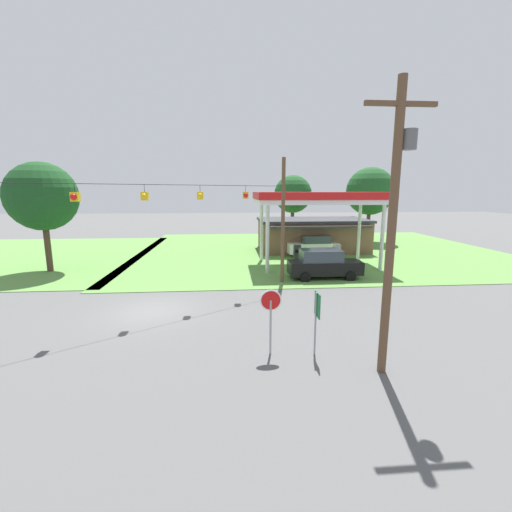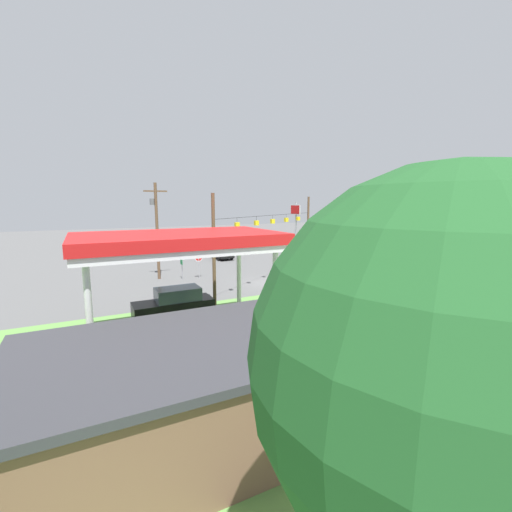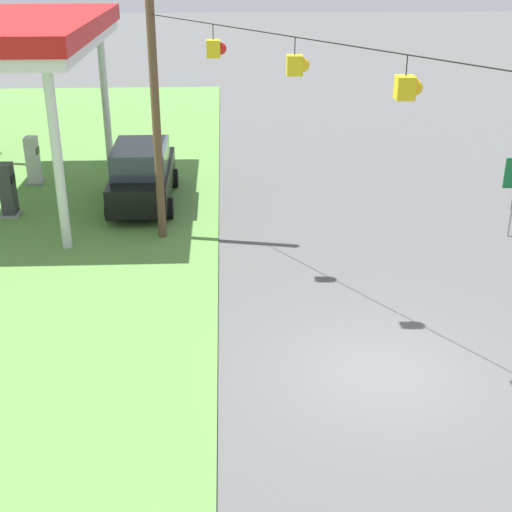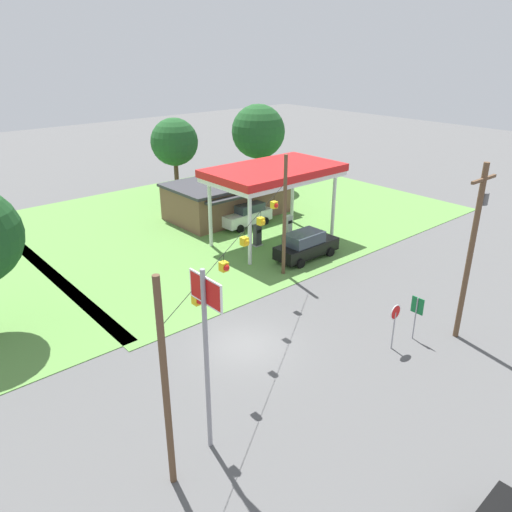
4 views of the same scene
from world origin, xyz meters
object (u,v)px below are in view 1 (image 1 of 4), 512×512
Objects in this scene: car_at_pumps_rear at (313,246)px; tree_behind_station at (293,194)px; stop_sign_roadside at (271,308)px; route_sign at (317,311)px; tree_west_verge at (42,197)px; fuel_pump_near at (297,256)px; utility_pole_main at (394,217)px; gas_station_store at (312,234)px; fuel_pump_far at (337,255)px; gas_station_canopy at (319,199)px; tree_far_back at (370,191)px; car_at_pumps_front at (323,264)px.

car_at_pumps_rear is 11.73m from tree_behind_station.
stop_sign_roadside reaches higher than route_sign.
tree_west_verge is at bearing 138.44° from route_sign.
route_sign is (-4.67, -19.39, 0.71)m from car_at_pumps_rear.
route_sign reaches higher than fuel_pump_near.
stop_sign_roadside is (-6.34, -19.22, 0.81)m from car_at_pumps_rear.
fuel_pump_near is at bearing 81.27° from route_sign.
route_sign is 22.70m from tree_west_verge.
route_sign is at bearing 145.49° from utility_pole_main.
gas_station_store is 7.98m from fuel_pump_near.
car_at_pumps_rear is (-0.97, 4.14, 0.18)m from fuel_pump_far.
gas_station_store reaches higher than fuel_pump_far.
gas_station_canopy reaches higher than stop_sign_roadside.
utility_pole_main is (3.65, -1.54, 3.41)m from stop_sign_roadside.
fuel_pump_far is 0.20× the size of tree_far_back.
tree_behind_station reaches higher than gas_station_store.
tree_west_verge is at bearing -160.60° from gas_station_store.
car_at_pumps_rear is at bearing 103.15° from fuel_pump_far.
route_sign is at bearing -98.85° from tree_behind_station.
gas_station_store is at bearing 67.78° from fuel_pump_near.
gas_station_store is 6.25× the size of fuel_pump_far.
car_at_pumps_front is at bearing -98.52° from gas_station_canopy.
utility_pole_main reaches higher than gas_station_store.
fuel_pump_far is at bearing -87.77° from gas_station_store.
tree_behind_station is (2.72, 31.53, 0.40)m from utility_pole_main.
gas_station_canopy is at bearing 75.36° from route_sign.
gas_station_store is at bearing 82.00° from utility_pole_main.
tree_behind_station is at bearing 81.15° from route_sign.
fuel_pump_near is 15.46m from route_sign.
tree_far_back reaches higher than route_sign.
route_sign reaches higher than car_at_pumps_front.
car_at_pumps_rear is at bearing 12.03° from tree_west_verge.
utility_pole_main is at bearing 80.59° from car_at_pumps_rear.
gas_station_canopy is 4.03× the size of stop_sign_roadside.
car_at_pumps_front is (-2.26, -4.13, 0.21)m from fuel_pump_far.
car_at_pumps_front reaches higher than fuel_pump_far.
car_at_pumps_rear is 19.96m from route_sign.
stop_sign_roadside reaches higher than car_at_pumps_rear.
tree_behind_station is 9.04m from tree_far_back.
utility_pole_main reaches higher than fuel_pump_far.
tree_behind_station reaches higher than stop_sign_roadside.
car_at_pumps_rear is at bearing -101.94° from gas_station_store.
stop_sign_roadside is at bearing 173.92° from route_sign.
car_at_pumps_front is at bearing -99.77° from gas_station_store.
gas_station_store is at bearing 76.70° from route_sign.
stop_sign_roadside is 0.32× the size of tree_behind_station.
gas_station_canopy is at bearing -100.47° from gas_station_store.
car_at_pumps_rear is (-0.68, -3.21, -0.63)m from gas_station_store.
stop_sign_roadside is at bearing -101.99° from tree_behind_station.
gas_station_store is 3.35m from car_at_pumps_rear.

